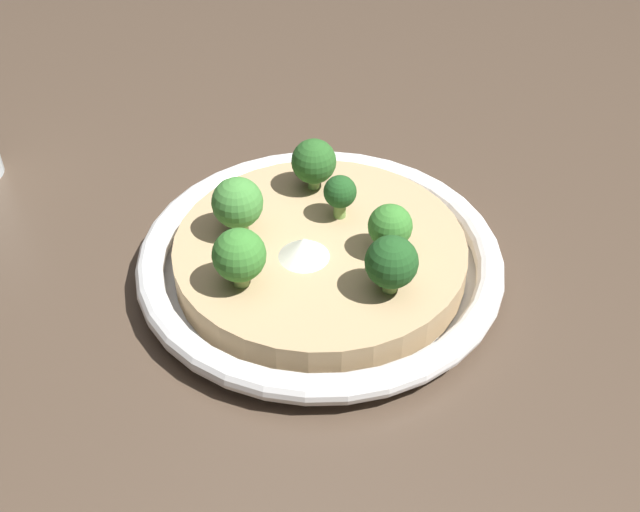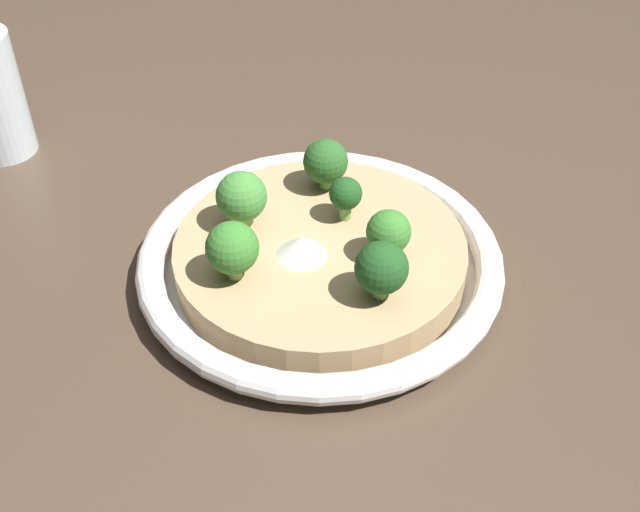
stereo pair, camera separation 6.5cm
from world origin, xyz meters
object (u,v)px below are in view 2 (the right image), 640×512
object	(u,v)px
broccoli_front_right	(232,249)
broccoli_front_left	(326,162)
broccoli_front	(241,197)
broccoli_back_right	(381,269)
broccoli_back_left	(388,233)
broccoli_left	(346,195)
risotto_bowl	(320,259)

from	to	relation	value
broccoli_front_right	broccoli_front_left	bearing A→B (deg)	-165.95
broccoli_front	broccoli_front_left	distance (m)	0.09
broccoli_front	broccoli_back_right	bearing A→B (deg)	96.93
broccoli_front_left	broccoli_front	bearing A→B (deg)	-6.97
broccoli_back_left	broccoli_front	bearing A→B (deg)	-63.84
broccoli_left	broccoli_front_right	size ratio (longest dim) A/B	0.80
broccoli_front_left	broccoli_front_right	size ratio (longest dim) A/B	0.96
broccoli_back_left	broccoli_left	xyz separation A→B (m)	(-0.01, -0.06, -0.00)
broccoli_back_left	broccoli_front_left	bearing A→B (deg)	-107.42
broccoli_left	broccoli_front_left	distance (m)	0.05
broccoli_back_left	broccoli_front_left	distance (m)	0.10
risotto_bowl	broccoli_front_right	xyz separation A→B (m)	(0.07, -0.02, 0.04)
broccoli_left	broccoli_back_right	distance (m)	0.10
broccoli_back_left	broccoli_front_left	size ratio (longest dim) A/B	0.91
risotto_bowl	broccoli_back_right	bearing A→B (deg)	81.12
broccoli_back_left	broccoli_front_right	world-z (taller)	broccoli_front_right
broccoli_front	broccoli_back_left	bearing A→B (deg)	116.16
broccoli_front	broccoli_front_right	distance (m)	0.06
risotto_bowl	broccoli_front	distance (m)	0.08
broccoli_front	broccoli_back_left	xyz separation A→B (m)	(-0.05, 0.11, -0.00)
broccoli_left	broccoli_front_right	bearing A→B (deg)	-4.76
broccoli_front_right	broccoli_front	bearing A→B (deg)	-136.75
broccoli_front_left	broccoli_left	bearing A→B (deg)	65.61
risotto_bowl	broccoli_front_left	world-z (taller)	broccoli_front_left
broccoli_left	broccoli_front_right	distance (m)	0.11
broccoli_back_right	broccoli_front_right	size ratio (longest dim) A/B	0.98
broccoli_back_left	broccoli_left	distance (m)	0.06
broccoli_front	broccoli_front_left	xyz separation A→B (m)	(-0.08, 0.01, -0.00)
broccoli_back_left	risotto_bowl	bearing A→B (deg)	-62.23
broccoli_back_right	risotto_bowl	bearing A→B (deg)	-98.88
broccoli_back_right	broccoli_front_right	xyz separation A→B (m)	(0.06, -0.09, 0.00)
risotto_bowl	broccoli_back_right	size ratio (longest dim) A/B	6.24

